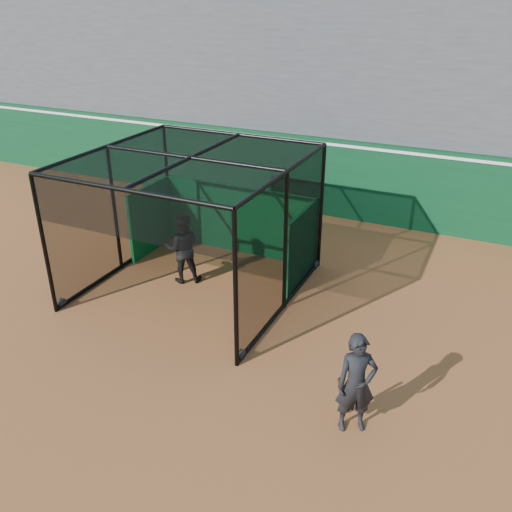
% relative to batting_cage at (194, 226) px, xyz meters
% --- Properties ---
extents(ground, '(120.00, 120.00, 0.00)m').
position_rel_batting_cage_xyz_m(ground, '(0.78, -2.43, -1.62)').
color(ground, brown).
rests_on(ground, ground).
extents(outfield_wall, '(50.00, 0.50, 2.50)m').
position_rel_batting_cage_xyz_m(outfield_wall, '(0.78, 6.07, -0.34)').
color(outfield_wall, '#0B3D1E').
rests_on(outfield_wall, ground).
extents(grandstand, '(50.00, 7.85, 8.95)m').
position_rel_batting_cage_xyz_m(grandstand, '(0.78, 9.84, 2.85)').
color(grandstand, '#4C4C4F').
rests_on(grandstand, ground).
extents(batting_cage, '(4.72, 4.84, 3.26)m').
position_rel_batting_cage_xyz_m(batting_cage, '(0.00, 0.00, 0.00)').
color(batting_cage, black).
rests_on(batting_cage, ground).
extents(batter, '(1.09, 1.03, 1.78)m').
position_rel_batting_cage_xyz_m(batter, '(-0.46, 0.13, -0.73)').
color(batter, black).
rests_on(batter, ground).
extents(on_deck_player, '(0.79, 0.71, 1.80)m').
position_rel_batting_cage_xyz_m(on_deck_player, '(4.82, -3.05, -0.73)').
color(on_deck_player, black).
rests_on(on_deck_player, ground).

